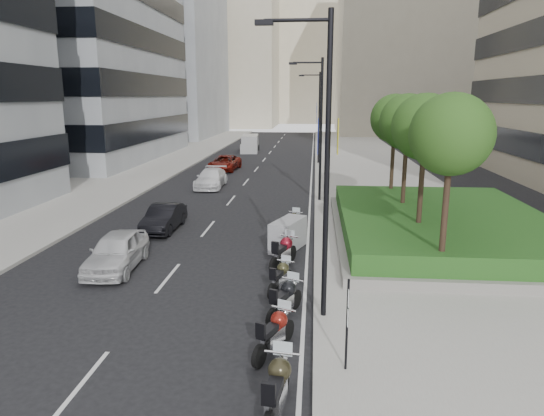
# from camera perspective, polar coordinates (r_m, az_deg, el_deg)

# --- Properties ---
(ground) EXTENTS (160.00, 160.00, 0.00)m
(ground) POSITION_cam_1_polar(r_m,az_deg,el_deg) (15.02, -11.04, -13.74)
(ground) COLOR black
(ground) RESTS_ON ground
(sidewalk_right) EXTENTS (10.00, 100.00, 0.15)m
(sidewalk_right) POSITION_cam_1_polar(r_m,az_deg,el_deg) (43.65, 11.68, 4.03)
(sidewalk_right) COLOR #9E9B93
(sidewalk_right) RESTS_ON ground
(sidewalk_left) EXTENTS (8.00, 100.00, 0.15)m
(sidewalk_left) POSITION_cam_1_polar(r_m,az_deg,el_deg) (46.20, -15.24, 4.32)
(sidewalk_left) COLOR #9E9B93
(sidewalk_left) RESTS_ON ground
(lane_edge) EXTENTS (0.12, 100.00, 0.01)m
(lane_edge) POSITION_cam_1_polar(r_m,az_deg,el_deg) (43.37, 4.68, 4.10)
(lane_edge) COLOR silver
(lane_edge) RESTS_ON ground
(lane_centre) EXTENTS (0.12, 100.00, 0.01)m
(lane_centre) POSITION_cam_1_polar(r_m,az_deg,el_deg) (43.71, -2.17, 4.21)
(lane_centre) COLOR silver
(lane_centre) RESTS_ON ground
(building_grey_far) EXTENTS (22.00, 26.00, 30.00)m
(building_grey_far) POSITION_cam_1_polar(r_m,az_deg,el_deg) (87.83, -14.24, 18.07)
(building_grey_far) COLOR gray
(building_grey_far) RESTS_ON ground
(building_cream_right) EXTENTS (28.00, 24.00, 36.00)m
(building_cream_right) POSITION_cam_1_polar(r_m,az_deg,el_deg) (95.26, 16.92, 19.31)
(building_cream_right) COLOR #B7AD93
(building_cream_right) RESTS_ON ground
(building_cream_left) EXTENTS (26.00, 24.00, 34.00)m
(building_cream_left) POSITION_cam_1_polar(r_m,az_deg,el_deg) (115.42, -6.24, 18.08)
(building_cream_left) COLOR #B7AD93
(building_cream_left) RESTS_ON ground
(building_cream_centre) EXTENTS (30.00, 24.00, 38.00)m
(building_cream_centre) POSITION_cam_1_polar(r_m,az_deg,el_deg) (133.43, 4.42, 18.28)
(building_cream_centre) COLOR #B7AD93
(building_cream_centre) RESTS_ON ground
(planter) EXTENTS (10.00, 14.00, 0.40)m
(planter) POSITION_cam_1_polar(r_m,az_deg,el_deg) (24.48, 19.22, -2.76)
(planter) COLOR gray
(planter) RESTS_ON sidewalk_right
(hedge) EXTENTS (9.40, 13.40, 0.80)m
(hedge) POSITION_cam_1_polar(r_m,az_deg,el_deg) (24.33, 19.32, -1.40)
(hedge) COLOR #14481B
(hedge) RESTS_ON planter
(tree_0) EXTENTS (2.80, 2.80, 6.30)m
(tree_0) POSITION_cam_1_polar(r_m,az_deg,el_deg) (17.50, 20.35, 8.04)
(tree_0) COLOR #332319
(tree_0) RESTS_ON planter
(tree_1) EXTENTS (2.80, 2.80, 6.30)m
(tree_1) POSITION_cam_1_polar(r_m,az_deg,el_deg) (21.38, 17.58, 9.00)
(tree_1) COLOR #332319
(tree_1) RESTS_ON planter
(tree_2) EXTENTS (2.80, 2.80, 6.30)m
(tree_2) POSITION_cam_1_polar(r_m,az_deg,el_deg) (25.30, 15.66, 9.66)
(tree_2) COLOR #332319
(tree_2) RESTS_ON planter
(tree_3) EXTENTS (2.80, 2.80, 6.30)m
(tree_3) POSITION_cam_1_polar(r_m,az_deg,el_deg) (29.24, 14.24, 10.13)
(tree_3) COLOR #332319
(tree_3) RESTS_ON planter
(lamp_post_0) EXTENTS (2.34, 0.45, 9.00)m
(lamp_post_0) POSITION_cam_1_polar(r_m,az_deg,el_deg) (13.95, 5.89, 6.22)
(lamp_post_0) COLOR black
(lamp_post_0) RESTS_ON ground
(lamp_post_1) EXTENTS (2.34, 0.45, 9.00)m
(lamp_post_1) POSITION_cam_1_polar(r_m,az_deg,el_deg) (30.89, 5.50, 9.93)
(lamp_post_1) COLOR black
(lamp_post_1) RESTS_ON ground
(lamp_post_2) EXTENTS (2.34, 0.45, 9.00)m
(lamp_post_2) POSITION_cam_1_polar(r_m,az_deg,el_deg) (48.88, 5.39, 11.05)
(lamp_post_2) COLOR black
(lamp_post_2) RESTS_ON ground
(parking_sign) EXTENTS (0.06, 0.32, 2.50)m
(parking_sign) POSITION_cam_1_polar(r_m,az_deg,el_deg) (12.08, 8.85, -12.88)
(parking_sign) COLOR black
(parking_sign) RESTS_ON ground
(motorcycle_0) EXTENTS (0.80, 2.41, 1.20)m
(motorcycle_0) POSITION_cam_1_polar(r_m,az_deg,el_deg) (10.98, 0.61, -20.48)
(motorcycle_0) COLOR black
(motorcycle_0) RESTS_ON ground
(motorcycle_1) EXTENTS (1.05, 2.05, 1.09)m
(motorcycle_1) POSITION_cam_1_polar(r_m,az_deg,el_deg) (13.28, 0.34, -14.43)
(motorcycle_1) COLOR black
(motorcycle_1) RESTS_ON ground
(motorcycle_2) EXTENTS (1.06, 2.08, 1.10)m
(motorcycle_2) POSITION_cam_1_polar(r_m,az_deg,el_deg) (15.19, 1.55, -10.71)
(motorcycle_2) COLOR black
(motorcycle_2) RESTS_ON ground
(motorcycle_3) EXTENTS (0.85, 1.93, 0.99)m
(motorcycle_3) POSITION_cam_1_polar(r_m,az_deg,el_deg) (17.12, 1.02, -8.10)
(motorcycle_3) COLOR black
(motorcycle_3) RESTS_ON ground
(motorcycle_4) EXTENTS (1.07, 2.23, 1.17)m
(motorcycle_4) POSITION_cam_1_polar(r_m,az_deg,el_deg) (19.47, 1.39, -5.17)
(motorcycle_4) COLOR black
(motorcycle_4) RESTS_ON ground
(motorcycle_5) EXTENTS (1.65, 2.44, 1.37)m
(motorcycle_5) POSITION_cam_1_polar(r_m,az_deg,el_deg) (21.57, 1.89, -3.18)
(motorcycle_5) COLOR black
(motorcycle_5) RESTS_ON ground
(motorcycle_6) EXTENTS (0.94, 2.14, 1.10)m
(motorcycle_6) POSITION_cam_1_polar(r_m,az_deg,el_deg) (23.77, 2.38, -1.89)
(motorcycle_6) COLOR black
(motorcycle_6) RESTS_ON ground
(car_a) EXTENTS (2.01, 4.40, 1.47)m
(car_a) POSITION_cam_1_polar(r_m,az_deg,el_deg) (20.15, -17.81, -4.86)
(car_a) COLOR silver
(car_a) RESTS_ON ground
(car_b) EXTENTS (1.42, 3.98, 1.31)m
(car_b) POSITION_cam_1_polar(r_m,az_deg,el_deg) (25.30, -12.62, -1.13)
(car_b) COLOR black
(car_b) RESTS_ON ground
(car_c) EXTENTS (2.03, 4.81, 1.39)m
(car_c) POSITION_cam_1_polar(r_m,az_deg,el_deg) (36.68, -7.19, 3.50)
(car_c) COLOR white
(car_c) RESTS_ON ground
(car_d) EXTENTS (2.62, 5.11, 1.38)m
(car_d) POSITION_cam_1_polar(r_m,az_deg,el_deg) (45.04, -5.59, 5.29)
(car_d) COLOR maroon
(car_d) RESTS_ON ground
(delivery_van) EXTENTS (2.26, 5.04, 2.06)m
(delivery_van) POSITION_cam_1_polar(r_m,az_deg,el_deg) (59.76, -2.61, 7.50)
(delivery_van) COLOR #B1B1B3
(delivery_van) RESTS_ON ground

